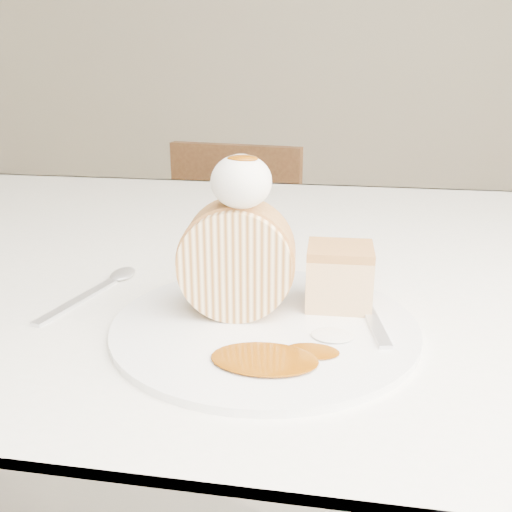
# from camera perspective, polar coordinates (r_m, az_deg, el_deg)

# --- Properties ---
(table) EXTENTS (1.40, 0.90, 0.75)m
(table) POSITION_cam_1_polar(r_m,az_deg,el_deg) (0.79, 0.63, -5.70)
(table) COLOR silver
(table) RESTS_ON ground
(chair_far) EXTENTS (0.42, 0.42, 0.78)m
(chair_far) POSITION_cam_1_polar(r_m,az_deg,el_deg) (1.71, -0.94, 0.32)
(chair_far) COLOR brown
(chair_far) RESTS_ON ground
(plate) EXTENTS (0.30, 0.30, 0.01)m
(plate) POSITION_cam_1_polar(r_m,az_deg,el_deg) (0.54, 0.88, -6.97)
(plate) COLOR white
(plate) RESTS_ON table
(roulade_slice) EXTENTS (0.11, 0.07, 0.11)m
(roulade_slice) POSITION_cam_1_polar(r_m,az_deg,el_deg) (0.54, -1.94, -0.40)
(roulade_slice) COLOR #FFE6B1
(roulade_slice) RESTS_ON plate
(cake_chunk) EXTENTS (0.07, 0.06, 0.05)m
(cake_chunk) POSITION_cam_1_polar(r_m,az_deg,el_deg) (0.57, 8.30, -2.37)
(cake_chunk) COLOR #BA7C46
(cake_chunk) RESTS_ON plate
(whipped_cream) EXTENTS (0.06, 0.06, 0.05)m
(whipped_cream) POSITION_cam_1_polar(r_m,az_deg,el_deg) (0.51, -1.48, 7.45)
(whipped_cream) COLOR silver
(whipped_cream) RESTS_ON roulade_slice
(caramel_drizzle) EXTENTS (0.03, 0.02, 0.01)m
(caramel_drizzle) POSITION_cam_1_polar(r_m,az_deg,el_deg) (0.50, -1.36, 10.42)
(caramel_drizzle) COLOR #773A04
(caramel_drizzle) RESTS_ON whipped_cream
(caramel_pool) EXTENTS (0.09, 0.06, 0.00)m
(caramel_pool) POSITION_cam_1_polar(r_m,az_deg,el_deg) (0.47, 0.84, -10.24)
(caramel_pool) COLOR #773A04
(caramel_pool) RESTS_ON plate
(fork) EXTENTS (0.05, 0.17, 0.00)m
(fork) POSITION_cam_1_polar(r_m,az_deg,el_deg) (0.55, 11.47, -6.02)
(fork) COLOR silver
(fork) RESTS_ON plate
(spoon) EXTENTS (0.06, 0.16, 0.00)m
(spoon) POSITION_cam_1_polar(r_m,az_deg,el_deg) (0.62, -17.41, -4.32)
(spoon) COLOR silver
(spoon) RESTS_ON table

